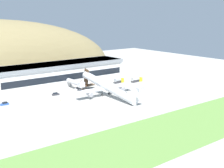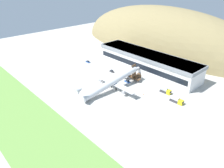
# 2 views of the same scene
# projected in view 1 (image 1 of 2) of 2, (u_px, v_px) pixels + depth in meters

# --- Properties ---
(ground_plane) EXTENTS (335.51, 335.51, 0.00)m
(ground_plane) POSITION_uv_depth(u_px,v_px,m) (106.00, 99.00, 157.18)
(ground_plane) COLOR #ADAAA3
(grass_strip_foreground) EXTENTS (301.96, 31.23, 0.08)m
(grass_strip_foreground) POSITION_uv_depth(u_px,v_px,m) (184.00, 127.00, 119.01)
(grass_strip_foreground) COLOR #669342
(grass_strip_foreground) RESTS_ON ground_plane
(terminal_building) EXTENTS (82.59, 19.81, 13.07)m
(terminal_building) POSITION_uv_depth(u_px,v_px,m) (60.00, 72.00, 188.99)
(terminal_building) COLOR silver
(terminal_building) RESTS_ON ground_plane
(jetway_0) EXTENTS (3.38, 15.64, 5.43)m
(jetway_0) POSITION_uv_depth(u_px,v_px,m) (76.00, 83.00, 176.01)
(jetway_0) COLOR silver
(jetway_0) RESTS_ON ground_plane
(cargo_airplane) EXTENTS (34.63, 52.53, 12.51)m
(cargo_airplane) POSITION_uv_depth(u_px,v_px,m) (107.00, 87.00, 162.09)
(cargo_airplane) COLOR silver
(service_car_0) EXTENTS (3.88, 1.85, 1.42)m
(service_car_0) POSITION_uv_depth(u_px,v_px,m) (56.00, 94.00, 164.85)
(service_car_0) COLOR #333338
(service_car_0) RESTS_ON ground_plane
(service_car_1) EXTENTS (4.01, 1.82, 1.41)m
(service_car_1) POSITION_uv_depth(u_px,v_px,m) (5.00, 104.00, 147.40)
(service_car_1) COLOR #264C99
(service_car_1) RESTS_ON ground_plane
(service_car_2) EXTENTS (4.15, 2.13, 1.41)m
(service_car_2) POSITION_uv_depth(u_px,v_px,m) (90.00, 90.00, 173.63)
(service_car_2) COLOR #264C99
(service_car_2) RESTS_ON ground_plane
(service_car_3) EXTENTS (3.87, 1.86, 1.54)m
(service_car_3) POSITION_uv_depth(u_px,v_px,m) (78.00, 89.00, 175.90)
(service_car_3) COLOR silver
(service_car_3) RESTS_ON ground_plane
(fuel_truck) EXTENTS (8.05, 2.79, 3.31)m
(fuel_truck) POSITION_uv_depth(u_px,v_px,m) (137.00, 79.00, 196.48)
(fuel_truck) COLOR gold
(fuel_truck) RESTS_ON ground_plane
(box_truck) EXTENTS (7.11, 2.90, 3.24)m
(box_truck) POSITION_uv_depth(u_px,v_px,m) (119.00, 80.00, 193.71)
(box_truck) COLOR gold
(box_truck) RESTS_ON ground_plane
(traffic_cone_0) EXTENTS (0.52, 0.52, 0.58)m
(traffic_cone_0) POSITION_uv_depth(u_px,v_px,m) (60.00, 100.00, 155.10)
(traffic_cone_0) COLOR orange
(traffic_cone_0) RESTS_ON ground_plane
(traffic_cone_1) EXTENTS (0.52, 0.52, 0.58)m
(traffic_cone_1) POSITION_uv_depth(u_px,v_px,m) (121.00, 88.00, 180.70)
(traffic_cone_1) COLOR orange
(traffic_cone_1) RESTS_ON ground_plane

